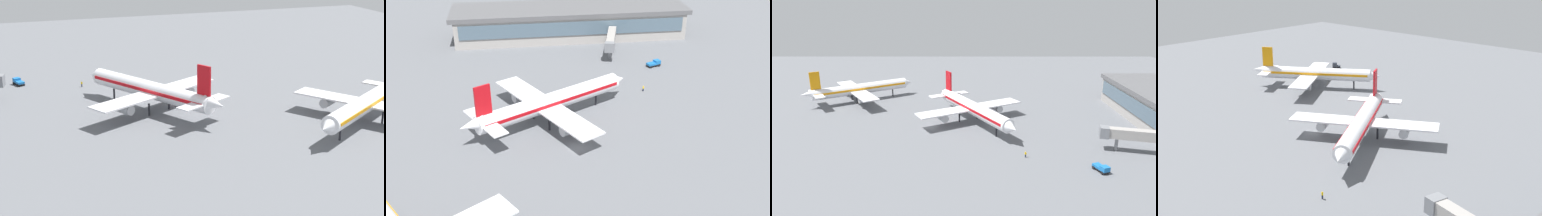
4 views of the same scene
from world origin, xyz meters
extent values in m
plane|color=slate|center=(0.00, 0.00, 0.00)|extent=(288.00, 288.00, 0.00)
cube|color=#4C6070|center=(-8.10, -67.26, 6.04)|extent=(78.73, 0.30, 4.83)
cylinder|color=white|center=(31.55, 31.59, 5.09)|extent=(24.73, 34.53, 4.24)
cone|color=white|center=(42.84, 14.43, 5.09)|extent=(5.70, 5.76, 4.03)
cone|color=white|center=(20.25, 48.75, 5.72)|extent=(5.75, 6.29, 3.39)
cube|color=orange|center=(31.55, 31.59, 5.41)|extent=(23.95, 33.29, 0.76)
cube|color=white|center=(30.49, 33.20, 4.66)|extent=(33.98, 25.28, 0.38)
cylinder|color=#A5A8AD|center=(39.05, 38.83, 3.18)|extent=(4.70, 5.47, 2.33)
cylinder|color=#A5A8AD|center=(21.92, 27.56, 3.18)|extent=(4.70, 5.47, 2.33)
cube|color=white|center=(22.01, 46.08, 5.51)|extent=(14.13, 10.94, 0.31)
cube|color=orange|center=(22.01, 46.08, 10.60)|extent=(2.42, 3.34, 6.78)
cylinder|color=black|center=(38.96, 20.32, 1.48)|extent=(0.51, 0.51, 2.97)
cylinder|color=black|center=(32.68, 36.03, 1.48)|extent=(0.51, 0.51, 2.97)
cylinder|color=black|center=(27.02, 32.30, 1.48)|extent=(0.51, 0.51, 2.97)
cylinder|color=white|center=(4.40, -13.58, 5.29)|extent=(37.16, 23.42, 4.41)
cone|color=white|center=(-14.26, -24.01, 5.29)|extent=(5.90, 5.81, 4.19)
cone|color=white|center=(23.06, -3.15, 5.96)|extent=(6.54, 5.77, 3.53)
cube|color=red|center=(4.40, -13.58, 5.63)|extent=(35.80, 22.72, 0.79)
cube|color=white|center=(6.15, -12.60, 4.85)|extent=(24.19, 36.39, 0.40)
cylinder|color=#A5A8AD|center=(11.36, -21.91, 3.31)|extent=(5.74, 4.66, 2.43)
cylinder|color=#A5A8AD|center=(0.94, -3.29, 3.31)|extent=(5.74, 4.66, 2.43)
cube|color=white|center=(20.15, -4.77, 5.74)|extent=(10.57, 15.06, 0.32)
cube|color=red|center=(20.15, -4.77, 11.03)|extent=(3.59, 2.29, 7.06)
cylinder|color=black|center=(-7.85, -20.43, 1.54)|extent=(0.53, 0.53, 3.09)
cylinder|color=black|center=(8.92, -15.09, 1.54)|extent=(0.53, 0.53, 3.09)
cylinder|color=black|center=(5.48, -8.93, 1.54)|extent=(0.53, 0.53, 3.09)
cube|color=black|center=(-30.55, -44.26, 0.55)|extent=(4.79, 3.31, 0.30)
cube|color=#1966B2|center=(-31.77, -44.71, 1.30)|extent=(2.35, 2.41, 1.20)
cube|color=#3F596B|center=(-32.53, -45.00, 1.54)|extent=(0.63, 1.52, 0.67)
cube|color=#1966B2|center=(-29.70, -43.95, 1.00)|extent=(3.10, 2.69, 0.60)
cylinder|color=black|center=(-31.66, -45.69, 0.40)|extent=(0.85, 0.56, 0.80)
cylinder|color=black|center=(-32.32, -43.91, 0.40)|extent=(0.85, 0.56, 0.80)
cylinder|color=black|center=(-28.77, -44.62, 0.40)|extent=(0.85, 0.56, 0.80)
cylinder|color=black|center=(-29.43, -42.83, 0.40)|extent=(0.85, 0.56, 0.80)
cube|color=black|center=(57.16, 46.44, 0.55)|extent=(3.57, 3.64, 0.30)
cube|color=#333842|center=(56.69, 46.95, 1.50)|extent=(2.62, 2.61, 1.60)
cube|color=#3F596B|center=(56.13, 47.55, 1.82)|extent=(1.22, 1.15, 0.90)
cube|color=#333842|center=(57.78, 45.79, 0.95)|extent=(2.34, 2.32, 0.50)
cylinder|color=black|center=(55.70, 46.61, 0.40)|extent=(0.77, 0.79, 0.80)
cylinder|color=black|center=(57.09, 47.91, 0.40)|extent=(0.77, 0.79, 0.80)
cylinder|color=black|center=(57.23, 44.98, 0.40)|extent=(0.77, 0.79, 0.80)
cylinder|color=black|center=(58.62, 46.27, 0.40)|extent=(0.77, 0.79, 0.80)
cylinder|color=#1E2338|center=(-22.58, -26.99, 0.42)|extent=(0.45, 0.45, 0.85)
cylinder|color=yellow|center=(-22.58, -26.99, 1.15)|extent=(0.54, 0.54, 0.60)
sphere|color=tan|center=(-22.58, -26.99, 1.56)|extent=(0.22, 0.22, 0.22)
cylinder|color=yellow|center=(-22.73, -27.17, 1.15)|extent=(0.10, 0.10, 0.54)
cylinder|color=yellow|center=(-22.43, -26.80, 1.15)|extent=(0.10, 0.10, 0.54)
cube|color=#9E9993|center=(-19.70, -58.47, 5.20)|extent=(6.75, 16.62, 2.80)
cylinder|color=slate|center=(-18.22, -52.89, 1.90)|extent=(0.90, 0.90, 3.80)
cube|color=slate|center=(-17.32, -49.53, 5.20)|extent=(3.63, 3.12, 3.08)
camera|label=1|loc=(141.23, -49.13, 46.27)|focal=54.20mm
camera|label=2|loc=(12.30, 88.43, 56.74)|focal=43.75mm
camera|label=3|loc=(-109.73, -10.58, 41.27)|focal=33.36mm
camera|label=4|loc=(-80.88, -87.95, 47.06)|focal=44.95mm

